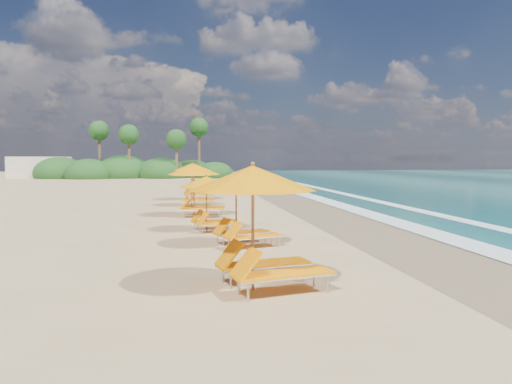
# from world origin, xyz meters

# --- Properties ---
(ground) EXTENTS (160.00, 160.00, 0.00)m
(ground) POSITION_xyz_m (0.00, 0.00, 0.00)
(ground) COLOR tan
(ground) RESTS_ON ground
(wet_sand) EXTENTS (4.00, 160.00, 0.01)m
(wet_sand) POSITION_xyz_m (4.00, 0.00, 0.01)
(wet_sand) COLOR #897051
(wet_sand) RESTS_ON ground
(surf_foam) EXTENTS (4.00, 160.00, 0.01)m
(surf_foam) POSITION_xyz_m (6.70, 0.00, 0.03)
(surf_foam) COLOR white
(surf_foam) RESTS_ON ground
(station_0) EXTENTS (3.10, 2.98, 2.52)m
(station_0) POSITION_xyz_m (-1.39, -10.36, 1.41)
(station_0) COLOR olive
(station_0) RESTS_ON ground
(station_1) EXTENTS (2.79, 2.73, 2.20)m
(station_1) POSITION_xyz_m (-1.25, -5.62, 1.23)
(station_1) COLOR olive
(station_1) RESTS_ON ground
(station_2) EXTENTS (2.46, 2.36, 2.02)m
(station_2) POSITION_xyz_m (-1.99, -2.53, 1.13)
(station_2) COLOR olive
(station_2) RESTS_ON ground
(station_3) EXTENTS (2.84, 2.70, 2.39)m
(station_3) POSITION_xyz_m (-2.33, 1.96, 1.34)
(station_3) COLOR olive
(station_3) RESTS_ON ground
(station_4) EXTENTS (2.34, 2.17, 2.13)m
(station_4) POSITION_xyz_m (-2.40, 6.72, 1.20)
(station_4) COLOR olive
(station_4) RESTS_ON ground
(station_5) EXTENTS (2.69, 2.53, 2.35)m
(station_5) POSITION_xyz_m (-2.25, 10.53, 1.32)
(station_5) COLOR olive
(station_5) RESTS_ON ground
(treeline) EXTENTS (25.80, 8.80, 9.74)m
(treeline) POSITION_xyz_m (-9.94, 45.51, 1.00)
(treeline) COLOR #163D14
(treeline) RESTS_ON ground
(beach_building) EXTENTS (7.00, 5.00, 2.80)m
(beach_building) POSITION_xyz_m (-22.00, 48.00, 1.40)
(beach_building) COLOR beige
(beach_building) RESTS_ON ground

